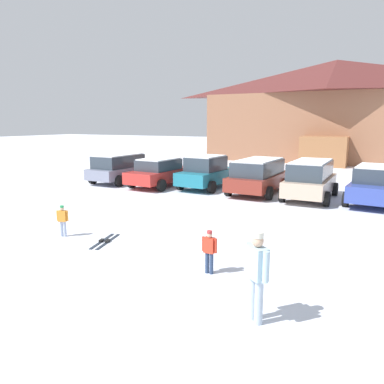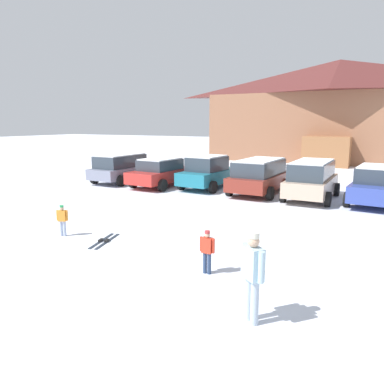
{
  "view_description": "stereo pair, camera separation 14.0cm",
  "coord_description": "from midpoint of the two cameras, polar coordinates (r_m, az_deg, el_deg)",
  "views": [
    {
      "loc": [
        5.51,
        -4.37,
        3.52
      ],
      "look_at": [
        -0.62,
        7.41,
        1.04
      ],
      "focal_mm": 35.0,
      "sensor_mm": 36.0,
      "label": 1
    },
    {
      "loc": [
        5.63,
        -4.31,
        3.52
      ],
      "look_at": [
        -0.62,
        7.41,
        1.04
      ],
      "focal_mm": 35.0,
      "sensor_mm": 36.0,
      "label": 2
    }
  ],
  "objects": [
    {
      "name": "parked_beige_suv",
      "position": [
        18.15,
        17.98,
        1.92
      ],
      "size": [
        2.14,
        4.3,
        1.79
      ],
      "color": "tan",
      "rests_on": "ground"
    },
    {
      "name": "ski_lodge",
      "position": [
        36.61,
        21.32,
        11.45
      ],
      "size": [
        22.44,
        9.49,
        8.93
      ],
      "color": "#8E5D41",
      "rests_on": "ground"
    },
    {
      "name": "parked_blue_hatchback",
      "position": [
        18.17,
        26.57,
        1.0
      ],
      "size": [
        2.39,
        4.63,
        1.7
      ],
      "color": "#304399",
      "rests_on": "ground"
    },
    {
      "name": "pair_of_skis",
      "position": [
        11.6,
        -12.88,
        -7.27
      ],
      "size": [
        0.66,
        1.53,
        0.08
      ],
      "color": "#1F2732",
      "rests_on": "ground"
    },
    {
      "name": "parked_teal_hatchback",
      "position": [
        20.21,
        2.71,
        3.05
      ],
      "size": [
        2.32,
        4.2,
        1.77
      ],
      "color": "#1C6E84",
      "rests_on": "ground"
    },
    {
      "name": "ground",
      "position": [
        7.89,
        -22.34,
        -16.77
      ],
      "size": [
        160.0,
        160.0,
        0.0
      ],
      "primitive_type": "plane",
      "color": "silver"
    },
    {
      "name": "skier_adult_in_blue_parka",
      "position": [
        6.78,
        9.81,
        -11.94
      ],
      "size": [
        0.51,
        0.44,
        1.67
      ],
      "color": "#A2B4C6",
      "rests_on": "ground"
    },
    {
      "name": "parked_grey_wagon",
      "position": [
        22.63,
        -10.59,
        3.74
      ],
      "size": [
        2.24,
        4.08,
        1.67
      ],
      "color": "slate",
      "rests_on": "ground"
    },
    {
      "name": "parked_maroon_van",
      "position": [
        18.99,
        10.48,
        2.54
      ],
      "size": [
        2.37,
        4.56,
        1.72
      ],
      "color": "maroon",
      "rests_on": "ground"
    },
    {
      "name": "skier_child_in_orange_jacket",
      "position": [
        12.36,
        -18.84,
        -3.88
      ],
      "size": [
        0.34,
        0.23,
        0.99
      ],
      "color": "#9DACCA",
      "rests_on": "ground"
    },
    {
      "name": "parked_red_sedan",
      "position": [
        20.9,
        -4.41,
        3.06
      ],
      "size": [
        2.44,
        4.51,
        1.57
      ],
      "color": "#B42A24",
      "rests_on": "ground"
    },
    {
      "name": "skier_child_in_red_jacket",
      "position": [
        8.86,
        2.78,
        -8.75
      ],
      "size": [
        0.39,
        0.16,
        1.05
      ],
      "color": "navy",
      "rests_on": "ground"
    }
  ]
}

